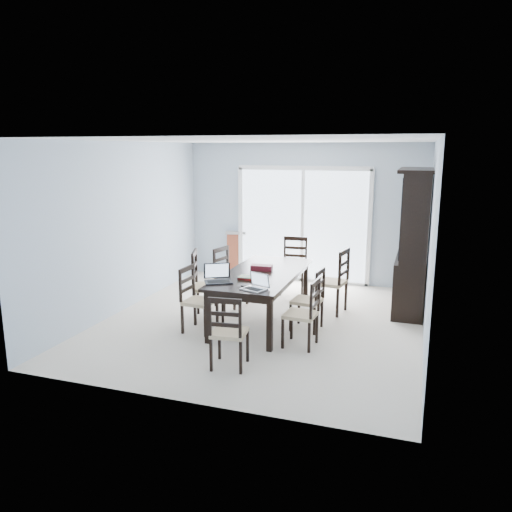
# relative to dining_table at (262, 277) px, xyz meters

# --- Properties ---
(floor) EXTENTS (5.00, 5.00, 0.00)m
(floor) POSITION_rel_dining_table_xyz_m (0.00, 0.00, -0.67)
(floor) COLOR silver
(floor) RESTS_ON ground
(ceiling) EXTENTS (5.00, 5.00, 0.00)m
(ceiling) POSITION_rel_dining_table_xyz_m (0.00, 0.00, 1.93)
(ceiling) COLOR white
(ceiling) RESTS_ON back_wall
(back_wall) EXTENTS (4.50, 0.02, 2.60)m
(back_wall) POSITION_rel_dining_table_xyz_m (0.00, 2.50, 0.63)
(back_wall) COLOR #ABBBCC
(back_wall) RESTS_ON floor
(wall_left) EXTENTS (0.02, 5.00, 2.60)m
(wall_left) POSITION_rel_dining_table_xyz_m (-2.25, 0.00, 0.63)
(wall_left) COLOR #ABBBCC
(wall_left) RESTS_ON floor
(wall_right) EXTENTS (0.02, 5.00, 2.60)m
(wall_right) POSITION_rel_dining_table_xyz_m (2.25, 0.00, 0.63)
(wall_right) COLOR #ABBBCC
(wall_right) RESTS_ON floor
(balcony) EXTENTS (4.50, 2.00, 0.10)m
(balcony) POSITION_rel_dining_table_xyz_m (0.00, 3.50, -0.72)
(balcony) COLOR gray
(balcony) RESTS_ON ground
(railing) EXTENTS (4.50, 0.06, 1.10)m
(railing) POSITION_rel_dining_table_xyz_m (0.00, 4.50, -0.12)
(railing) COLOR #99999E
(railing) RESTS_ON balcony
(dining_table) EXTENTS (1.00, 2.20, 0.75)m
(dining_table) POSITION_rel_dining_table_xyz_m (0.00, 0.00, 0.00)
(dining_table) COLOR black
(dining_table) RESTS_ON floor
(china_hutch) EXTENTS (0.50, 1.38, 2.20)m
(china_hutch) POSITION_rel_dining_table_xyz_m (2.02, 1.25, 0.40)
(china_hutch) COLOR black
(china_hutch) RESTS_ON floor
(sliding_door) EXTENTS (2.52, 0.05, 2.18)m
(sliding_door) POSITION_rel_dining_table_xyz_m (0.00, 2.48, 0.41)
(sliding_door) COLOR silver
(sliding_door) RESTS_ON floor
(chair_left_near) EXTENTS (0.43, 0.42, 1.04)m
(chair_left_near) POSITION_rel_dining_table_xyz_m (-0.79, -0.63, -0.12)
(chair_left_near) COLOR black
(chair_left_near) RESTS_ON floor
(chair_left_mid) EXTENTS (0.58, 0.57, 1.19)m
(chair_left_mid) POSITION_rel_dining_table_xyz_m (-0.88, -0.13, -0.04)
(chair_left_mid) COLOR black
(chair_left_mid) RESTS_ON floor
(chair_left_far) EXTENTS (0.50, 0.49, 1.08)m
(chair_left_far) POSITION_rel_dining_table_xyz_m (-0.81, 0.63, -0.10)
(chair_left_far) COLOR black
(chair_left_far) RESTS_ON floor
(chair_right_near) EXTENTS (0.42, 0.41, 1.03)m
(chair_right_near) POSITION_rel_dining_table_xyz_m (0.83, -0.71, -0.13)
(chair_right_near) COLOR black
(chair_right_near) RESTS_ON floor
(chair_right_mid) EXTENTS (0.43, 0.42, 1.02)m
(chair_right_mid) POSITION_rel_dining_table_xyz_m (0.77, -0.09, -0.13)
(chair_right_mid) COLOR black
(chair_right_mid) RESTS_ON floor
(chair_right_far) EXTENTS (0.52, 0.51, 1.17)m
(chair_right_far) POSITION_rel_dining_table_xyz_m (0.95, 0.76, -0.06)
(chair_right_far) COLOR black
(chair_right_far) RESTS_ON floor
(chair_end_near) EXTENTS (0.43, 0.44, 1.02)m
(chair_end_near) POSITION_rel_dining_table_xyz_m (0.12, -1.66, -0.13)
(chair_end_near) COLOR black
(chair_end_near) RESTS_ON floor
(chair_end_far) EXTENTS (0.46, 0.47, 1.13)m
(chair_end_far) POSITION_rel_dining_table_xyz_m (0.05, 1.69, -0.08)
(chair_end_far) COLOR black
(chair_end_far) RESTS_ON floor
(laptop_dark) EXTENTS (0.43, 0.39, 0.24)m
(laptop_dark) POSITION_rel_dining_table_xyz_m (-0.38, -0.73, 0.14)
(laptop_dark) COLOR black
(laptop_dark) RESTS_ON dining_table
(laptop_silver) EXTENTS (0.35, 0.30, 0.21)m
(laptop_silver) POSITION_rel_dining_table_xyz_m (0.18, -0.91, 0.13)
(laptop_silver) COLOR #B4B4B7
(laptop_silver) RESTS_ON dining_table
(book_stack) EXTENTS (0.24, 0.19, 0.04)m
(book_stack) POSITION_rel_dining_table_xyz_m (-0.08, -0.42, 0.10)
(book_stack) COLOR maroon
(book_stack) RESTS_ON dining_table
(cell_phone) EXTENTS (0.13, 0.07, 0.01)m
(cell_phone) POSITION_rel_dining_table_xyz_m (0.03, -0.78, 0.08)
(cell_phone) COLOR black
(cell_phone) RESTS_ON dining_table
(game_box) EXTENTS (0.32, 0.19, 0.08)m
(game_box) POSITION_rel_dining_table_xyz_m (-0.05, 0.11, 0.12)
(game_box) COLOR #51101D
(game_box) RESTS_ON dining_table
(hot_tub) EXTENTS (2.05, 1.91, 0.89)m
(hot_tub) POSITION_rel_dining_table_xyz_m (-0.89, 3.33, -0.23)
(hot_tub) COLOR brown
(hot_tub) RESTS_ON balcony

